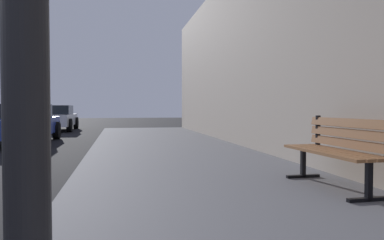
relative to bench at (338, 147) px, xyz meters
The scene contains 3 objects.
bench is the anchor object (origin of this frame).
car_blue 10.36m from the bench, 124.08° to the left, with size 1.95×4.53×1.27m.
car_white 16.45m from the bench, 110.99° to the left, with size 2.00×4.16×1.27m.
Camera 1 is at (2.70, -2.51, 1.15)m, focal length 34.40 mm.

